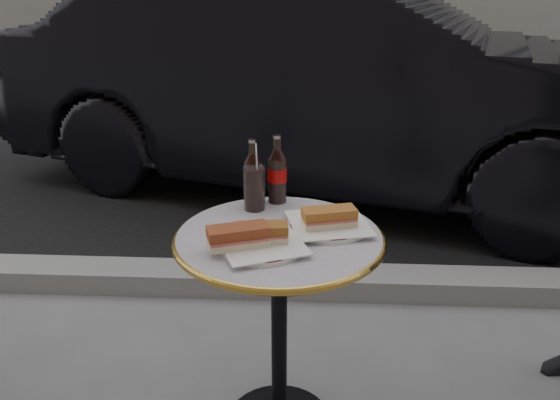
{
  "coord_description": "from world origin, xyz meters",
  "views": [
    {
      "loc": [
        0.08,
        -1.44,
        1.41
      ],
      "look_at": [
        0.0,
        0.05,
        0.82
      ],
      "focal_mm": 35.0,
      "sensor_mm": 36.0,
      "label": 1
    }
  ],
  "objects_px": {
    "cola_glass": "(254,188)",
    "cola_bottle_left": "(253,172)",
    "plate_left": "(261,246)",
    "bistro_table": "(279,339)",
    "cola_bottle_right": "(277,169)",
    "parked_car": "(333,83)",
    "plate_right": "(329,226)"
  },
  "relations": [
    {
      "from": "plate_left",
      "to": "cola_bottle_right",
      "type": "distance_m",
      "value": 0.37
    },
    {
      "from": "cola_bottle_right",
      "to": "cola_bottle_left",
      "type": "bearing_deg",
      "value": -164.0
    },
    {
      "from": "cola_bottle_right",
      "to": "cola_glass",
      "type": "distance_m",
      "value": 0.11
    },
    {
      "from": "bistro_table",
      "to": "plate_left",
      "type": "distance_m",
      "value": 0.39
    },
    {
      "from": "plate_right",
      "to": "cola_bottle_right",
      "type": "relative_size",
      "value": 1.04
    },
    {
      "from": "plate_left",
      "to": "cola_glass",
      "type": "height_order",
      "value": "cola_glass"
    },
    {
      "from": "plate_left",
      "to": "parked_car",
      "type": "bearing_deg",
      "value": 83.43
    },
    {
      "from": "cola_bottle_right",
      "to": "plate_left",
      "type": "bearing_deg",
      "value": -93.85
    },
    {
      "from": "plate_left",
      "to": "cola_bottle_left",
      "type": "distance_m",
      "value": 0.35
    },
    {
      "from": "plate_right",
      "to": "cola_glass",
      "type": "height_order",
      "value": "cola_glass"
    },
    {
      "from": "bistro_table",
      "to": "parked_car",
      "type": "relative_size",
      "value": 0.16
    },
    {
      "from": "cola_glass",
      "to": "parked_car",
      "type": "relative_size",
      "value": 0.03
    },
    {
      "from": "plate_left",
      "to": "cola_glass",
      "type": "bearing_deg",
      "value": 99.38
    },
    {
      "from": "bistro_table",
      "to": "cola_glass",
      "type": "distance_m",
      "value": 0.49
    },
    {
      "from": "plate_left",
      "to": "cola_bottle_right",
      "type": "bearing_deg",
      "value": 86.15
    },
    {
      "from": "cola_bottle_left",
      "to": "cola_glass",
      "type": "bearing_deg",
      "value": -80.03
    },
    {
      "from": "plate_right",
      "to": "cola_glass",
      "type": "distance_m",
      "value": 0.28
    },
    {
      "from": "bistro_table",
      "to": "plate_left",
      "type": "relative_size",
      "value": 3.17
    },
    {
      "from": "bistro_table",
      "to": "plate_right",
      "type": "relative_size",
      "value": 3.06
    },
    {
      "from": "plate_left",
      "to": "cola_bottle_left",
      "type": "xyz_separation_m",
      "value": [
        -0.05,
        0.33,
        0.1
      ]
    },
    {
      "from": "cola_bottle_left",
      "to": "cola_glass",
      "type": "distance_m",
      "value": 0.06
    },
    {
      "from": "cola_bottle_left",
      "to": "cola_bottle_right",
      "type": "bearing_deg",
      "value": 16.0
    },
    {
      "from": "bistro_table",
      "to": "cola_bottle_left",
      "type": "relative_size",
      "value": 3.31
    },
    {
      "from": "bistro_table",
      "to": "cola_bottle_right",
      "type": "height_order",
      "value": "cola_bottle_right"
    },
    {
      "from": "plate_right",
      "to": "cola_bottle_right",
      "type": "xyz_separation_m",
      "value": [
        -0.17,
        0.2,
        0.11
      ]
    },
    {
      "from": "bistro_table",
      "to": "cola_bottle_right",
      "type": "distance_m",
      "value": 0.55
    },
    {
      "from": "plate_right",
      "to": "cola_bottle_right",
      "type": "distance_m",
      "value": 0.28
    },
    {
      "from": "plate_left",
      "to": "cola_bottle_right",
      "type": "relative_size",
      "value": 1.0
    },
    {
      "from": "bistro_table",
      "to": "cola_bottle_right",
      "type": "xyz_separation_m",
      "value": [
        -0.02,
        0.26,
        0.48
      ]
    },
    {
      "from": "cola_glass",
      "to": "cola_bottle_left",
      "type": "bearing_deg",
      "value": 99.97
    },
    {
      "from": "cola_glass",
      "to": "parked_car",
      "type": "distance_m",
      "value": 2.25
    },
    {
      "from": "plate_right",
      "to": "parked_car",
      "type": "relative_size",
      "value": 0.05
    }
  ]
}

